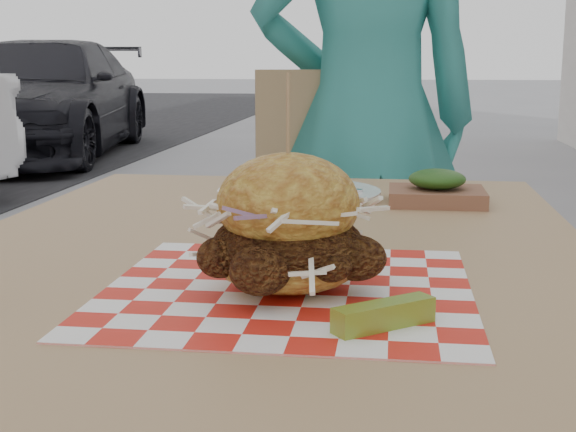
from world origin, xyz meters
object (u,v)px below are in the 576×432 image
object	(u,v)px
patio_table	(264,311)
sandwich	(288,231)
car_dark	(41,98)
patio_chair	(324,227)
diner	(367,119)

from	to	relation	value
patio_table	sandwich	distance (m)	0.23
patio_table	sandwich	world-z (taller)	sandwich
car_dark	patio_chair	bearing A→B (deg)	-67.69
patio_table	patio_chair	xyz separation A→B (m)	(-0.02, 1.08, -0.12)
diner	sandwich	distance (m)	1.33
car_dark	patio_table	world-z (taller)	car_dark
diner	sandwich	bearing A→B (deg)	77.27
patio_chair	diner	bearing A→B (deg)	24.89
diner	car_dark	world-z (taller)	diner
diner	sandwich	size ratio (longest dim) A/B	7.83
patio_table	sandwich	bearing A→B (deg)	-73.11
car_dark	sandwich	distance (m)	7.92
patio_table	patio_chair	size ratio (longest dim) A/B	1.26
car_dark	patio_chair	distance (m)	6.78
diner	sandwich	xyz separation A→B (m)	(-0.03, -1.33, -0.01)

